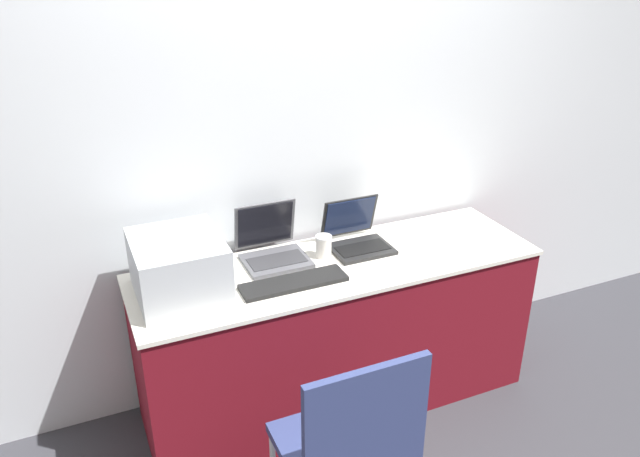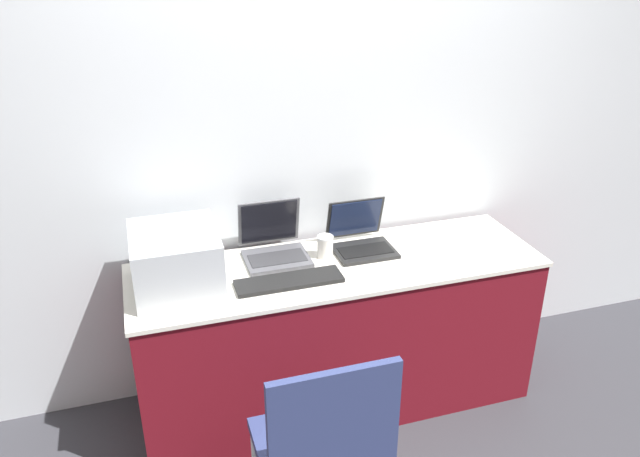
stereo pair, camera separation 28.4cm
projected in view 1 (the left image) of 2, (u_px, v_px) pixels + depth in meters
The scene contains 9 objects.
ground_plane at pixel (361, 433), 3.03m from camera, with size 14.00×14.00×0.00m, color #333338.
wall_back at pixel (308, 139), 3.01m from camera, with size 8.00×0.05×2.60m.
table at pixel (337, 333), 3.10m from camera, with size 1.94×0.59×0.80m.
printer at pixel (179, 265), 2.61m from camera, with size 0.37×0.41×0.26m.
laptop_left at pixel (272, 247), 2.94m from camera, with size 0.30×0.30×0.25m.
laptop_right at pixel (357, 237), 3.06m from camera, with size 0.29×0.29×0.23m.
external_keyboard at pixel (294, 283), 2.74m from camera, with size 0.48×0.14×0.02m.
coffee_cup at pixel (324, 246), 2.96m from camera, with size 0.08×0.08×0.11m.
chair at pixel (351, 441), 2.24m from camera, with size 0.46×0.41×0.94m.
Camera 1 is at (-1.11, -2.04, 2.19)m, focal length 35.00 mm.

